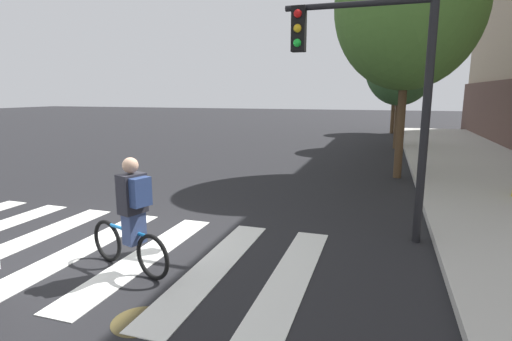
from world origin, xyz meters
name	(u,v)px	position (x,y,z in m)	size (l,w,h in m)	color
ground_plane	(89,249)	(0.00, 0.00, 0.00)	(120.00, 120.00, 0.00)	black
crosswalk_stripes	(84,248)	(-0.10, 0.00, 0.01)	(7.65, 3.72, 0.01)	silver
manhole_cover	(140,321)	(2.06, -1.58, 0.00)	(0.64, 0.64, 0.01)	#473D1E
cyclist	(132,216)	(1.26, -0.50, 0.84)	(1.64, 0.59, 1.69)	black
traffic_light_near	(376,75)	(4.40, 2.03, 2.86)	(2.47, 0.28, 4.20)	black
street_tree_near	(409,5)	(5.04, 7.64, 5.04)	(4.19, 4.19, 7.45)	#4C3823
street_tree_mid	(401,65)	(5.14, 14.60, 3.81)	(3.18, 3.18, 5.65)	#4C3823
street_tree_far	(395,76)	(5.06, 22.14, 3.64)	(3.03, 3.03, 5.40)	#4C3823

